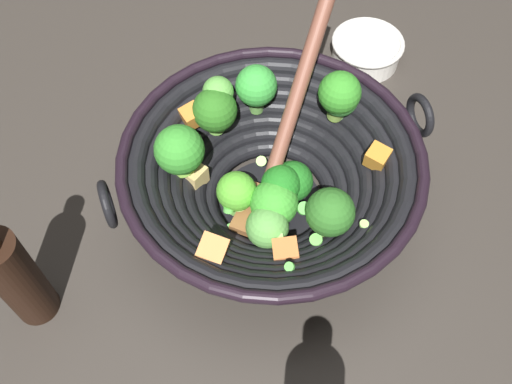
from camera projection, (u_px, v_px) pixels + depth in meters
ground_plane at (270, 206)px, 0.73m from camera, size 4.00×4.00×0.00m
wok at (271, 172)px, 0.67m from camera, size 0.35×0.37×0.24m
soy_sauce_bottle at (15, 276)px, 0.59m from camera, size 0.05×0.05×0.20m
prep_bowl at (367, 50)px, 0.86m from camera, size 0.11×0.11×0.04m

